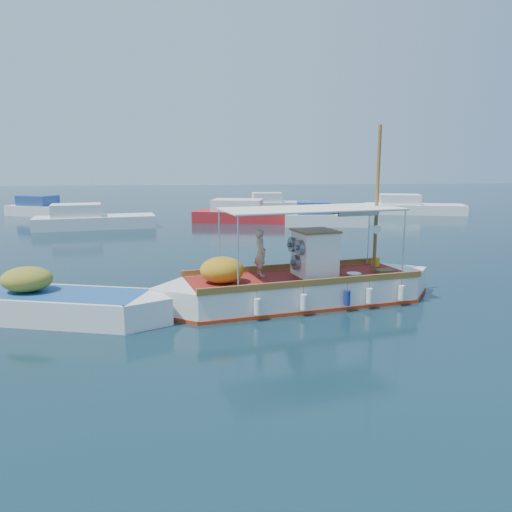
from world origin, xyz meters
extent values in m
plane|color=black|center=(0.00, 0.00, 0.00)|extent=(160.00, 160.00, 0.00)
cube|color=white|center=(-0.11, -0.09, 0.32)|extent=(7.13, 3.62, 1.00)
cube|color=white|center=(-3.45, -0.78, 0.32)|extent=(2.23, 2.23, 1.00)
cube|color=white|center=(3.22, 0.61, 0.32)|extent=(2.23, 2.23, 1.00)
cube|color=#A92D10|center=(-0.11, -0.09, 0.02)|extent=(7.24, 3.71, 0.16)
cube|color=maroon|center=(-0.11, -0.09, 0.80)|extent=(7.10, 3.44, 0.05)
cube|color=brown|center=(-0.35, 1.04, 0.91)|extent=(6.78, 1.50, 0.18)
cube|color=brown|center=(0.12, -1.21, 0.91)|extent=(6.78, 1.50, 0.18)
cube|color=white|center=(0.33, 0.01, 1.50)|extent=(1.31, 1.38, 1.36)
cube|color=brown|center=(0.33, 0.01, 2.21)|extent=(1.42, 1.49, 0.05)
cylinder|color=slate|center=(-0.19, -0.40, 1.77)|extent=(0.29, 0.49, 0.45)
cylinder|color=slate|center=(-0.31, 0.17, 1.77)|extent=(0.29, 0.49, 0.45)
cylinder|color=slate|center=(-0.25, -0.11, 1.27)|extent=(0.29, 0.49, 0.45)
cylinder|color=brown|center=(2.38, 0.44, 3.09)|extent=(0.13, 0.13, 4.54)
cylinder|color=brown|center=(1.66, 0.29, 2.72)|extent=(1.62, 0.41, 0.07)
cylinder|color=silver|center=(-2.54, 0.43, 1.84)|extent=(0.05, 0.05, 2.04)
cylinder|color=silver|center=(-2.13, -1.53, 1.84)|extent=(0.05, 0.05, 2.04)
cylinder|color=silver|center=(2.53, 1.49, 1.84)|extent=(0.05, 0.05, 2.04)
cylinder|color=silver|center=(2.94, -0.47, 1.84)|extent=(0.05, 0.05, 2.04)
cube|color=silver|center=(0.20, -0.02, 2.88)|extent=(5.69, 3.23, 0.04)
ellipsoid|color=#B8851B|center=(-2.51, -0.59, 1.20)|extent=(1.47, 1.32, 0.76)
cube|color=gold|center=(0.94, 0.65, 1.00)|extent=(0.26, 0.21, 0.36)
cylinder|color=gold|center=(2.69, 1.15, 0.97)|extent=(0.32, 0.32, 0.31)
cube|color=brown|center=(2.63, 0.12, 0.87)|extent=(0.66, 0.52, 0.11)
cylinder|color=#B2B2B2|center=(1.50, -0.26, 0.87)|extent=(0.54, 0.54, 0.11)
cylinder|color=white|center=(2.04, -0.61, 2.30)|extent=(0.27, 0.08, 0.27)
cylinder|color=white|center=(-1.63, -1.70, 0.41)|extent=(0.21, 0.21, 0.44)
cylinder|color=navy|center=(1.04, -1.14, 0.41)|extent=(0.21, 0.21, 0.44)
cylinder|color=white|center=(2.81, -0.77, 0.41)|extent=(0.21, 0.21, 0.44)
imported|color=#A59988|center=(-1.32, 0.15, 1.54)|extent=(0.46, 0.59, 1.43)
cube|color=white|center=(-7.08, -0.85, 0.26)|extent=(5.15, 3.19, 0.94)
cube|color=white|center=(-4.77, -1.54, 0.26)|extent=(1.80, 1.80, 0.94)
cube|color=#1D4D88|center=(-7.08, -0.85, 0.71)|extent=(5.09, 2.99, 0.05)
ellipsoid|color=olive|center=(-7.88, -0.61, 1.08)|extent=(1.65, 1.48, 0.69)
cube|color=silver|center=(-9.79, 18.63, 0.30)|extent=(7.82, 3.71, 1.00)
cube|color=silver|center=(-10.90, 18.42, 1.20)|extent=(3.32, 2.55, 0.80)
cube|color=#A91C1F|center=(0.95, 20.92, 0.30)|extent=(9.11, 4.82, 1.00)
cube|color=silver|center=(-0.32, 21.23, 1.20)|extent=(3.95, 3.15, 0.80)
cube|color=silver|center=(5.39, 18.25, 0.30)|extent=(5.66, 2.99, 1.00)
cube|color=navy|center=(4.60, 18.37, 1.20)|extent=(2.41, 2.17, 0.80)
cube|color=silver|center=(14.68, 24.91, 0.30)|extent=(8.36, 4.76, 1.00)
cube|color=silver|center=(13.54, 25.25, 1.20)|extent=(3.68, 3.02, 0.80)
cube|color=silver|center=(-15.01, 26.90, 0.30)|extent=(7.14, 5.07, 1.00)
cube|color=navy|center=(-15.93, 27.35, 1.20)|extent=(3.31, 2.96, 0.80)
cube|color=silver|center=(3.82, 28.80, 0.30)|extent=(6.25, 2.04, 1.00)
cube|color=silver|center=(2.89, 28.80, 1.20)|extent=(2.51, 1.72, 0.80)
camera|label=1|loc=(-3.18, -14.58, 4.25)|focal=35.00mm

